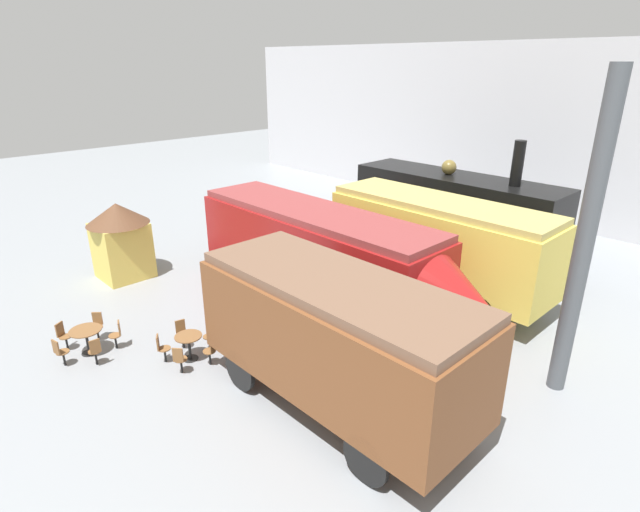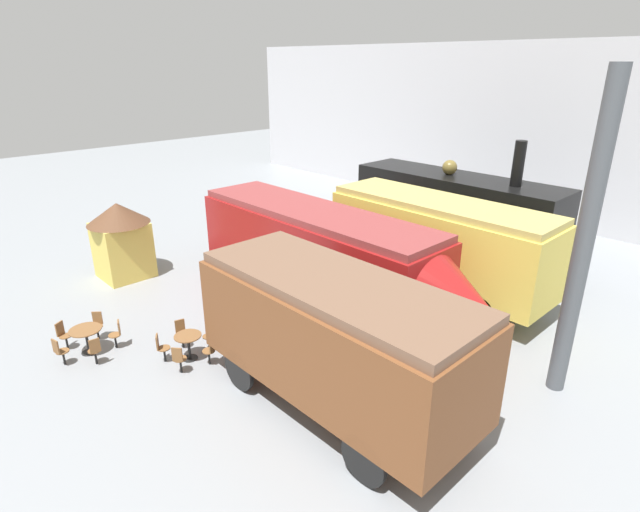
% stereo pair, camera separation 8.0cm
% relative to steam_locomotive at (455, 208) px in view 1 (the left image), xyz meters
% --- Properties ---
extents(ground_plane, '(80.00, 80.00, 0.00)m').
position_rel_steam_locomotive_xyz_m(ground_plane, '(0.05, -8.54, -2.02)').
color(ground_plane, gray).
extents(backdrop_wall, '(44.00, 0.15, 9.00)m').
position_rel_steam_locomotive_xyz_m(backdrop_wall, '(0.05, 7.07, 2.48)').
color(backdrop_wall, silver).
rests_on(backdrop_wall, ground_plane).
extents(steam_locomotive, '(9.26, 2.46, 5.19)m').
position_rel_steam_locomotive_xyz_m(steam_locomotive, '(0.00, 0.00, 0.00)').
color(steam_locomotive, black).
rests_on(steam_locomotive, ground_plane).
extents(passenger_coach_vintage, '(8.11, 2.48, 3.56)m').
position_rel_steam_locomotive_xyz_m(passenger_coach_vintage, '(2.05, -4.36, 0.11)').
color(passenger_coach_vintage, '#E0C64C').
rests_on(passenger_coach_vintage, ground_plane).
extents(streamlined_locomotive, '(11.91, 2.60, 3.29)m').
position_rel_steam_locomotive_xyz_m(streamlined_locomotive, '(-0.01, -7.66, -0.11)').
color(streamlined_locomotive, maroon).
rests_on(streamlined_locomotive, ground_plane).
extents(passenger_coach_wooden, '(7.18, 2.78, 3.43)m').
position_rel_steam_locomotive_xyz_m(passenger_coach_wooden, '(3.98, -11.48, 0.03)').
color(passenger_coach_wooden, brown).
rests_on(passenger_coach_wooden, ground_plane).
extents(cafe_table_near, '(0.77, 0.77, 0.77)m').
position_rel_steam_locomotive_xyz_m(cafe_table_near, '(-0.33, -13.04, -1.44)').
color(cafe_table_near, black).
rests_on(cafe_table_near, ground_plane).
extents(cafe_table_mid, '(0.90, 0.90, 0.78)m').
position_rel_steam_locomotive_xyz_m(cafe_table_mid, '(-2.67, -15.03, -1.40)').
color(cafe_table_mid, black).
rests_on(cafe_table_mid, ground_plane).
extents(cafe_chair_0, '(0.39, 0.40, 0.87)m').
position_rel_steam_locomotive_xyz_m(cafe_chair_0, '(-0.73, -13.69, -1.51)').
color(cafe_chair_0, black).
rests_on(cafe_chair_0, ground_plane).
extents(cafe_chair_1, '(0.40, 0.41, 0.87)m').
position_rel_steam_locomotive_xyz_m(cafe_chair_1, '(0.16, -13.62, -1.51)').
color(cafe_chair_1, black).
rests_on(cafe_chair_1, ground_plane).
extents(cafe_chair_2, '(0.39, 0.38, 0.87)m').
position_rel_steam_locomotive_xyz_m(cafe_chair_2, '(0.37, -12.75, -1.51)').
color(cafe_chair_2, black).
rests_on(cafe_chair_2, ground_plane).
extents(cafe_chair_3, '(0.36, 0.36, 0.87)m').
position_rel_steam_locomotive_xyz_m(cafe_chair_3, '(-0.39, -12.29, -1.51)').
color(cafe_chair_3, black).
rests_on(cafe_chair_3, ground_plane).
extents(cafe_chair_4, '(0.38, 0.36, 0.87)m').
position_rel_steam_locomotive_xyz_m(cafe_chair_4, '(-1.07, -12.87, -1.51)').
color(cafe_chair_4, black).
rests_on(cafe_chair_4, ground_plane).
extents(cafe_chair_5, '(0.37, 0.36, 0.87)m').
position_rel_steam_locomotive_xyz_m(cafe_chair_5, '(-1.85, -15.10, -1.51)').
color(cafe_chair_5, black).
rests_on(cafe_chair_5, ground_plane).
extents(cafe_chair_6, '(0.38, 0.40, 0.87)m').
position_rel_steam_locomotive_xyz_m(cafe_chair_6, '(-2.34, -14.27, -1.51)').
color(cafe_chair_6, black).
rests_on(cafe_chair_6, ground_plane).
extents(cafe_chair_7, '(0.41, 0.40, 0.87)m').
position_rel_steam_locomotive_xyz_m(cafe_chair_7, '(-3.29, -14.49, -1.51)').
color(cafe_chair_7, black).
rests_on(cafe_chair_7, ground_plane).
extents(cafe_chair_8, '(0.40, 0.39, 0.87)m').
position_rel_steam_locomotive_xyz_m(cafe_chair_8, '(-3.38, -15.45, -1.51)').
color(cafe_chair_8, black).
rests_on(cafe_chair_8, ground_plane).
extents(cafe_chair_9, '(0.36, 0.38, 0.87)m').
position_rel_steam_locomotive_xyz_m(cafe_chair_9, '(-2.49, -15.83, -1.51)').
color(cafe_chair_9, black).
rests_on(cafe_chair_9, ground_plane).
extents(visitor_person, '(0.34, 0.34, 1.78)m').
position_rel_steam_locomotive_xyz_m(visitor_person, '(-0.83, -11.45, -1.05)').
color(visitor_person, '#262633').
rests_on(visitor_person, ground_plane).
extents(ticket_kiosk, '(2.34, 2.34, 3.00)m').
position_rel_steam_locomotive_xyz_m(ticket_kiosk, '(-7.39, -11.82, -0.35)').
color(ticket_kiosk, '#DBC151').
rests_on(ticket_kiosk, ground_plane).
extents(support_pillar, '(0.44, 0.44, 8.00)m').
position_rel_steam_locomotive_xyz_m(support_pillar, '(7.48, -6.74, 1.98)').
color(support_pillar, '#4C5156').
rests_on(support_pillar, ground_plane).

